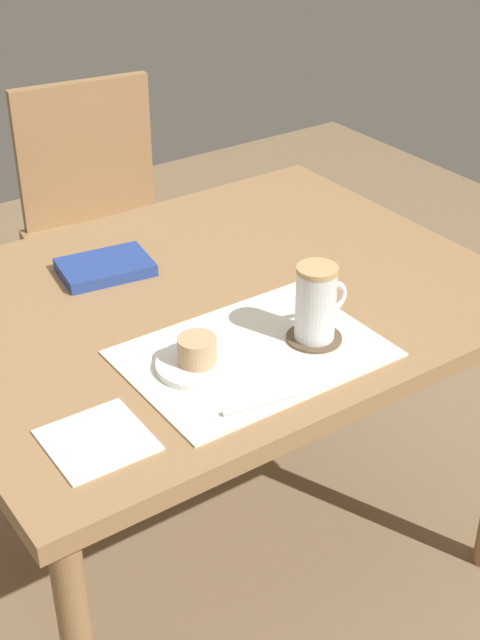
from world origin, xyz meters
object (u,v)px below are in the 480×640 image
Objects in this scene: wooden_chair at (105,227)px; pastry at (197,350)px; dining_table at (212,326)px; pastry_plate at (198,365)px; small_book at (105,267)px; coffee_mug at (317,302)px.

wooden_chair reaches higher than pastry.
dining_table is 1.28× the size of wooden_chair.
pastry is at bearing 0.00° from pastry_plate.
small_book is at bearing 123.60° from dining_table.
small_book is at bearing 85.25° from pastry.
dining_table is 16.68× the size of pastry.
wooden_chair reaches higher than coffee_mug.
pastry is at bearing 79.37° from wooden_chair.
small_book is (0.03, 0.40, 0.00)m from pastry_plate.
pastry is 0.48× the size of coffee_mug.
pastry is (-0.16, -0.20, 0.11)m from dining_table.
small_book is (-0.30, -0.61, 0.23)m from wooden_chair.
pastry is at bearing 169.24° from coffee_mug.
pastry is at bearing -128.19° from dining_table.
small_book reaches higher than pastry_plate.
coffee_mug is 0.77× the size of small_book.
dining_table is 0.27m from pastry_plate.
small_book is at bearing 85.25° from pastry_plate.
pastry_plate is 0.40m from small_book.
pastry_plate is 1.02× the size of coffee_mug.
wooden_chair reaches higher than small_book.
pastry_plate is 0.03m from pastry.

